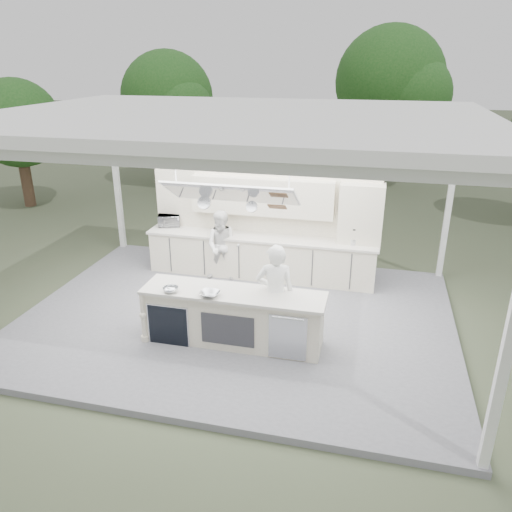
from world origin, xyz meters
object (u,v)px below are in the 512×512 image
(head_chef, at_px, (275,294))
(back_counter, at_px, (260,256))
(sous_chef, at_px, (223,246))
(demo_island, at_px, (232,317))

(head_chef, bearing_deg, back_counter, -83.77)
(sous_chef, bearing_deg, back_counter, 20.08)
(back_counter, relative_size, sous_chef, 3.25)
(demo_island, height_order, back_counter, same)
(back_counter, bearing_deg, sous_chef, -154.87)
(back_counter, height_order, head_chef, head_chef)
(head_chef, relative_size, sous_chef, 1.14)
(sous_chef, bearing_deg, head_chef, -59.35)
(back_counter, height_order, sous_chef, sous_chef)
(back_counter, xyz_separation_m, sous_chef, (-0.75, -0.35, 0.30))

